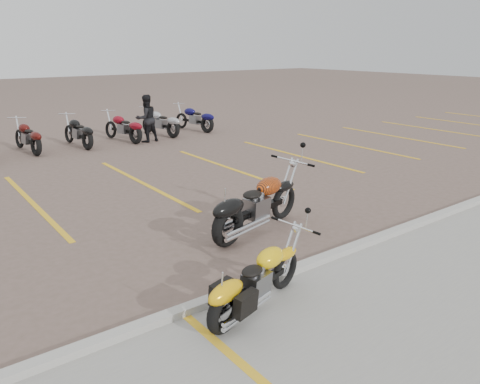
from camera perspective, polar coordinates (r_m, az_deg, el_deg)
name	(u,v)px	position (r m, az deg, el deg)	size (l,w,h in m)	color
ground	(235,230)	(9.02, -0.65, -4.66)	(100.00, 100.00, 0.00)	#735A52
concrete_apron	(458,343)	(6.39, 25.05, -16.39)	(60.00, 5.00, 0.01)	#9E9B93
curb	(309,264)	(7.62, 8.38, -8.71)	(60.00, 0.18, 0.12)	#ADAAA3
parking_stripes	(143,183)	(12.31, -11.72, 1.05)	(38.00, 5.50, 0.01)	gold
yellow_cruiser	(254,283)	(6.27, 1.66, -11.06)	(1.92, 0.65, 0.81)	black
flame_cruiser	(255,208)	(8.72, 1.79, -1.92)	(2.43, 0.75, 1.02)	black
person_b	(146,118)	(17.60, -11.35, 8.78)	(0.83, 0.65, 1.72)	black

